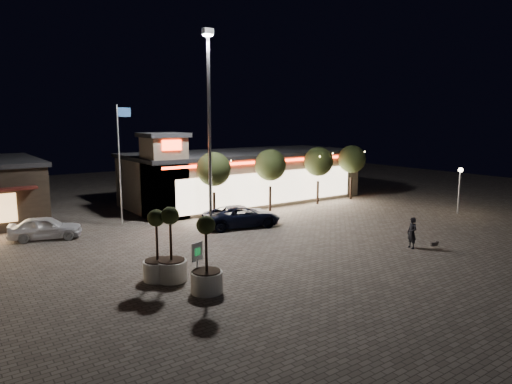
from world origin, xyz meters
TOP-DOWN VIEW (x-y plane):
  - ground at (0.00, 0.00)m, footprint 90.00×90.00m
  - retail_building at (9.51, 15.82)m, footprint 20.40×8.40m
  - floodlight_pole at (2.00, 8.00)m, footprint 0.60×0.40m
  - flagpole at (-1.90, 13.00)m, footprint 0.95×0.10m
  - lamp_post_east at (20.00, 2.00)m, footprint 0.36×0.36m
  - string_tree_a at (4.00, 11.00)m, footprint 2.42×2.42m
  - string_tree_b at (9.00, 11.00)m, footprint 2.42×2.42m
  - string_tree_c at (14.00, 11.00)m, footprint 2.42×2.42m
  - string_tree_d at (18.00, 11.00)m, footprint 2.42×2.42m
  - pickup_truck at (4.31, 7.91)m, footprint 5.54×3.52m
  - white_sedan at (-6.95, 12.03)m, footprint 4.37×2.83m
  - pedestrian at (9.10, -1.78)m, footprint 0.54×0.71m
  - dog at (10.13, -2.56)m, footprint 0.52×0.28m
  - planter_left at (-4.34, 1.66)m, footprint 1.30×1.30m
  - planter_mid at (-3.31, -0.91)m, footprint 1.31×1.31m
  - planter_right at (-3.88, 1.23)m, footprint 1.35×1.35m
  - valet_sign at (-3.17, 0.14)m, footprint 0.60×0.23m

SIDE VIEW (x-z plane):
  - ground at x=0.00m, z-range 0.00..0.00m
  - dog at x=10.13m, z-range 0.14..0.42m
  - white_sedan at x=-6.95m, z-range 0.00..1.38m
  - pickup_truck at x=4.31m, z-range 0.00..1.42m
  - pedestrian at x=9.10m, z-range 0.00..1.73m
  - planter_left at x=-4.34m, z-range -0.61..2.58m
  - planter_mid at x=-3.31m, z-range -0.62..2.61m
  - planter_right at x=-3.88m, z-range -0.64..2.69m
  - valet_sign at x=-3.17m, z-range 0.37..2.22m
  - retail_building at x=9.51m, z-range -0.84..5.26m
  - lamp_post_east at x=20.00m, z-range 0.72..4.20m
  - string_tree_a at x=4.00m, z-range 1.17..5.95m
  - string_tree_b at x=9.00m, z-range 1.17..5.95m
  - string_tree_c at x=14.00m, z-range 1.17..5.95m
  - string_tree_d at x=18.00m, z-range 1.17..5.95m
  - flagpole at x=-1.90m, z-range 0.74..8.74m
  - floodlight_pole at x=2.00m, z-range 0.83..13.21m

